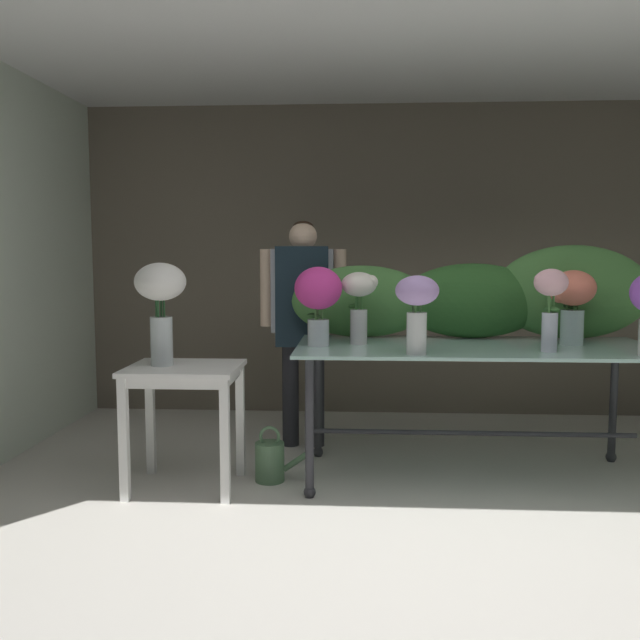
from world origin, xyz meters
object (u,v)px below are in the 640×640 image
Objects in this scene: vase_ivory_snapdragons at (359,297)px; florist at (303,308)px; side_table_white at (184,384)px; vase_lilac_anemones at (417,303)px; watering_can at (271,461)px; vase_coral_carnations at (572,299)px; vase_white_roses_tall at (161,298)px; vase_magenta_hydrangea at (318,295)px; display_table_glass at (475,363)px; vase_blush_peonies at (550,298)px.

florist is at bearing 122.77° from vase_ivory_snapdragons.
vase_lilac_anemones reaches higher than side_table_white.
watering_can is at bearing 15.83° from side_table_white.
vase_coral_carnations is at bearing 6.14° from watering_can.
vase_white_roses_tall is 1.72× the size of watering_can.
vase_white_roses_tall is at bearing -167.45° from vase_magenta_hydrangea.
side_table_white is 1.64× the size of vase_ivory_snapdragons.
florist reaches higher than display_table_glass.
florist is 3.63× the size of vase_ivory_snapdragons.
display_table_glass is at bearing 147.50° from vase_blush_peonies.
vase_lilac_anemones is at bearing -169.09° from vase_blush_peonies.
side_table_white is 0.96m from vase_magenta_hydrangea.
watering_can is (0.49, 0.14, -0.50)m from side_table_white.
vase_magenta_hydrangea is 1.06m from watering_can.
vase_white_roses_tall is (-1.48, 0.12, 0.01)m from vase_lilac_anemones.
vase_ivory_snapdragons is at bearing -178.24° from vase_coral_carnations.
vase_white_roses_tall is at bearing 175.47° from vase_lilac_anemones.
vase_lilac_anemones is 0.52m from vase_ivory_snapdragons.
vase_ivory_snapdragons is at bearing 16.40° from watering_can.
vase_white_roses_tall is at bearing -165.61° from vase_ivory_snapdragons.
vase_ivory_snapdragons is 1.14m from watering_can.
florist is at bearing 149.77° from display_table_glass.
side_table_white is at bearing 0.01° from vase_white_roses_tall.
florist reaches higher than side_table_white.
vase_white_roses_tall is at bearing -129.51° from florist.
vase_magenta_hydrangea reaches higher than watering_can.
display_table_glass is 0.68m from vase_lilac_anemones.
display_table_glass is at bearing 8.85° from side_table_white.
florist is 3.53× the size of vase_coral_carnations.
display_table_glass is at bearing -2.12° from vase_ivory_snapdragons.
side_table_white is 1.17m from florist.
watering_can is at bearing 163.36° from vase_lilac_anemones.
vase_lilac_anemones reaches higher than display_table_glass.
vase_coral_carnations is at bearing -18.84° from florist.
florist is at bearing 149.19° from vase_blush_peonies.
florist is at bearing 161.16° from vase_coral_carnations.
vase_blush_peonies reaches higher than vase_coral_carnations.
side_table_white is 1.44m from vase_lilac_anemones.
watering_can is at bearing -167.60° from vase_magenta_hydrangea.
display_table_glass is 1.93m from vase_white_roses_tall.
display_table_glass is 0.71m from vase_coral_carnations.
florist is (0.63, 0.92, 0.38)m from side_table_white.
vase_lilac_anemones is 0.73× the size of vase_white_roses_tall.
watering_can is (-0.54, -0.16, -1.00)m from vase_ivory_snapdragons.
florist is 1.80m from vase_coral_carnations.
vase_white_roses_tall is at bearing -179.99° from side_table_white.
vase_white_roses_tall is at bearing -171.76° from display_table_glass.
vase_blush_peonies is at bearing -125.19° from vase_coral_carnations.
watering_can is (0.62, 0.14, -1.01)m from vase_white_roses_tall.
vase_lilac_anemones is 1.34m from watering_can.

